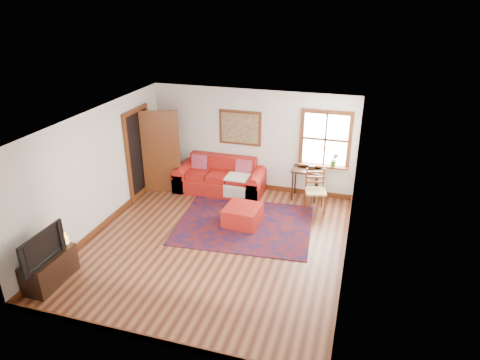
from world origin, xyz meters
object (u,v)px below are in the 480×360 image
(side_table, at_px, (306,174))
(media_cabinet, at_px, (50,269))
(red_ottoman, at_px, (243,215))
(red_leather_sofa, at_px, (220,180))
(ladder_back_chair, at_px, (315,189))

(side_table, height_order, media_cabinet, side_table)
(red_ottoman, relative_size, side_table, 0.94)
(red_leather_sofa, relative_size, ladder_back_chair, 2.25)
(red_leather_sofa, relative_size, red_ottoman, 3.03)
(red_leather_sofa, height_order, media_cabinet, red_leather_sofa)
(red_leather_sofa, relative_size, side_table, 2.84)
(red_leather_sofa, bearing_deg, media_cabinet, -110.15)
(ladder_back_chair, xyz_separation_m, media_cabinet, (-3.95, -3.96, -0.26))
(side_table, height_order, ladder_back_chair, ladder_back_chair)
(side_table, xyz_separation_m, ladder_back_chair, (0.30, -0.50, -0.12))
(ladder_back_chair, distance_m, media_cabinet, 5.60)
(side_table, relative_size, ladder_back_chair, 0.79)
(ladder_back_chair, bearing_deg, red_ottoman, -141.27)
(red_leather_sofa, height_order, red_ottoman, red_leather_sofa)
(ladder_back_chair, height_order, media_cabinet, ladder_back_chair)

